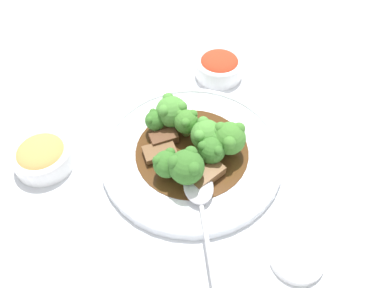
% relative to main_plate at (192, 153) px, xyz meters
% --- Properties ---
extents(ground_plane, '(4.00, 4.00, 0.00)m').
position_rel_main_plate_xyz_m(ground_plane, '(0.00, 0.00, -0.01)').
color(ground_plane, silver).
extents(main_plate, '(0.31, 0.31, 0.02)m').
position_rel_main_plate_xyz_m(main_plate, '(0.00, 0.00, 0.00)').
color(main_plate, white).
rests_on(main_plate, ground_plane).
extents(beef_strip_0, '(0.06, 0.05, 0.02)m').
position_rel_main_plate_xyz_m(beef_strip_0, '(-0.04, -0.04, 0.02)').
color(beef_strip_0, brown).
rests_on(beef_strip_0, main_plate).
extents(beef_strip_1, '(0.05, 0.05, 0.01)m').
position_rel_main_plate_xyz_m(beef_strip_1, '(0.00, 0.05, 0.02)').
color(beef_strip_1, '#56331E').
rests_on(beef_strip_1, main_plate).
extents(beef_strip_2, '(0.06, 0.06, 0.01)m').
position_rel_main_plate_xyz_m(beef_strip_2, '(-0.03, 0.05, 0.01)').
color(beef_strip_2, brown).
rests_on(beef_strip_2, main_plate).
extents(broccoli_floret_0, '(0.05, 0.05, 0.06)m').
position_rel_main_plate_xyz_m(broccoli_floret_0, '(-0.06, -0.02, 0.05)').
color(broccoli_floret_0, '#8EB756').
rests_on(broccoli_floret_0, main_plate).
extents(broccoli_floret_1, '(0.03, 0.03, 0.04)m').
position_rel_main_plate_xyz_m(broccoli_floret_1, '(0.02, 0.07, 0.03)').
color(broccoli_floret_1, '#8EB756').
rests_on(broccoli_floret_1, main_plate).
extents(broccoli_floret_2, '(0.05, 0.05, 0.06)m').
position_rel_main_plate_xyz_m(broccoli_floret_2, '(0.02, -0.06, 0.04)').
color(broccoli_floret_2, '#8EB756').
rests_on(broccoli_floret_2, main_plate).
extents(broccoli_floret_3, '(0.04, 0.04, 0.05)m').
position_rel_main_plate_xyz_m(broccoli_floret_3, '(-0.01, -0.04, 0.04)').
color(broccoli_floret_3, '#7FA84C').
rests_on(broccoli_floret_3, main_plate).
extents(broccoli_floret_4, '(0.05, 0.05, 0.05)m').
position_rel_main_plate_xyz_m(broccoli_floret_4, '(0.02, -0.02, 0.04)').
color(broccoli_floret_4, '#8EB756').
rests_on(broccoli_floret_4, main_plate).
extents(broccoli_floret_5, '(0.04, 0.04, 0.05)m').
position_rel_main_plate_xyz_m(broccoli_floret_5, '(0.03, 0.02, 0.04)').
color(broccoli_floret_5, '#7FA84C').
rests_on(broccoli_floret_5, main_plate).
extents(broccoli_floret_6, '(0.04, 0.04, 0.05)m').
position_rel_main_plate_xyz_m(broccoli_floret_6, '(-0.06, 0.02, 0.03)').
color(broccoli_floret_6, '#7FA84C').
rests_on(broccoli_floret_6, main_plate).
extents(broccoli_floret_7, '(0.05, 0.05, 0.06)m').
position_rel_main_plate_xyz_m(broccoli_floret_7, '(0.04, 0.05, 0.04)').
color(broccoli_floret_7, '#8EB756').
rests_on(broccoli_floret_7, main_plate).
extents(serving_spoon, '(0.20, 0.13, 0.01)m').
position_rel_main_plate_xyz_m(serving_spoon, '(-0.08, -0.04, 0.02)').
color(serving_spoon, silver).
rests_on(serving_spoon, main_plate).
extents(side_bowl_kimchi, '(0.10, 0.10, 0.05)m').
position_rel_main_plate_xyz_m(side_bowl_kimchi, '(0.22, 0.03, 0.01)').
color(side_bowl_kimchi, white).
rests_on(side_bowl_kimchi, ground_plane).
extents(side_bowl_appetizer, '(0.10, 0.10, 0.04)m').
position_rel_main_plate_xyz_m(side_bowl_appetizer, '(-0.11, 0.22, 0.01)').
color(side_bowl_appetizer, white).
rests_on(side_bowl_appetizer, ground_plane).
extents(sauce_dish, '(0.08, 0.08, 0.01)m').
position_rel_main_plate_xyz_m(sauce_dish, '(-0.11, -0.20, -0.00)').
color(sauce_dish, white).
rests_on(sauce_dish, ground_plane).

